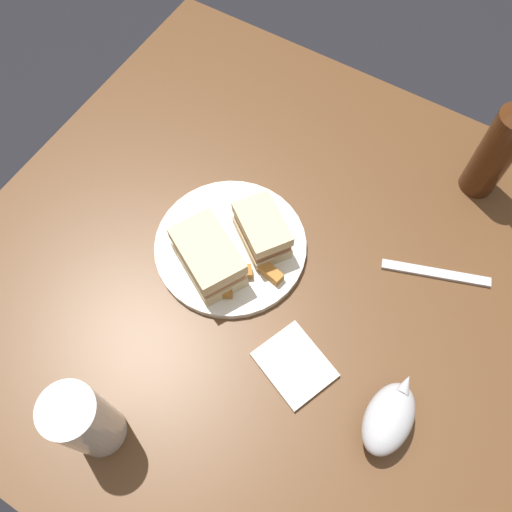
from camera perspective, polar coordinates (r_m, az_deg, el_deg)
The scene contains 15 objects.
ground_plane at distance 1.62m, azimuth 1.58°, elevation -13.50°, with size 6.00×6.00×0.00m, color black.
dining_table at distance 1.25m, azimuth 2.01°, elevation -9.63°, with size 1.05×0.98×0.76m, color brown.
plate at distance 0.91m, azimuth -2.72°, elevation 1.06°, with size 0.26×0.26×0.01m, color silver.
sandwich_half_left at distance 0.86m, azimuth -5.12°, elevation -0.15°, with size 0.14×0.13×0.07m.
sandwich_half_right at distance 0.88m, azimuth 0.66°, elevation 2.73°, with size 0.12×0.11×0.07m.
potato_wedge_front at distance 0.87m, azimuth -1.72°, elevation -1.78°, with size 0.04×0.02×0.02m, color #AD702D.
potato_wedge_middle at distance 0.87m, azimuth 1.61°, elevation -1.80°, with size 0.04×0.02×0.02m, color #AD702D.
potato_wedge_back at distance 0.86m, azimuth -3.07°, elevation -2.96°, with size 0.05×0.02×0.02m, color #AD702D.
potato_wedge_left_edge at distance 0.88m, azimuth -2.22°, elevation -1.27°, with size 0.05×0.02×0.02m, color #AD702D.
potato_wedge_right_edge at distance 0.87m, azimuth -3.17°, elevation -2.28°, with size 0.04×0.02×0.02m, color #AD702D.
pint_glass at distance 0.78m, azimuth -17.50°, elevation -16.60°, with size 0.07×0.07×0.17m.
gravy_boat at distance 0.81m, azimuth 14.00°, elevation -16.38°, with size 0.07×0.12×0.07m.
cider_bottle at distance 0.98m, azimuth 24.65°, elevation 10.67°, with size 0.06×0.06×0.29m.
napkin at distance 0.84m, azimuth 4.12°, elevation -11.50°, with size 0.11×0.09×0.01m, color silver.
fork at distance 0.94m, azimuth 18.61°, elevation -1.75°, with size 0.18×0.02×0.01m, color silver.
Camera 1 is at (0.15, -0.33, 1.58)m, focal length 37.51 mm.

